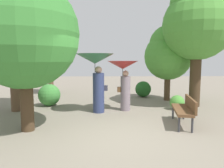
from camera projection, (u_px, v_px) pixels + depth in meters
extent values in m
plane|color=gray|center=(115.00, 134.00, 5.51)|extent=(40.00, 40.00, 0.00)
cylinder|color=navy|center=(99.00, 93.00, 7.80)|extent=(0.42, 0.42, 1.46)
sphere|color=tan|center=(98.00, 70.00, 7.70)|extent=(0.26, 0.26, 0.26)
cylinder|color=#333338|center=(95.00, 75.00, 7.71)|extent=(0.02, 0.02, 0.84)
cone|color=#33724C|center=(95.00, 59.00, 7.64)|extent=(1.38, 1.38, 0.36)
cube|color=#333342|center=(106.00, 88.00, 7.82)|extent=(0.14, 0.10, 0.20)
cylinder|color=gray|center=(125.00, 93.00, 8.13)|extent=(0.38, 0.38, 1.32)
sphere|color=tan|center=(126.00, 74.00, 8.04)|extent=(0.24, 0.24, 0.24)
cylinder|color=#333338|center=(123.00, 79.00, 8.05)|extent=(0.02, 0.02, 0.73)
cone|color=#B22D2D|center=(123.00, 65.00, 7.99)|extent=(1.17, 1.17, 0.31)
cube|color=brown|center=(119.00, 89.00, 8.07)|extent=(0.14, 0.10, 0.20)
cylinder|color=#38383D|center=(173.00, 112.00, 6.99)|extent=(0.06, 0.06, 0.44)
cylinder|color=#38383D|center=(184.00, 112.00, 6.94)|extent=(0.06, 0.06, 0.44)
cylinder|color=#38383D|center=(179.00, 124.00, 5.68)|extent=(0.06, 0.06, 0.44)
cylinder|color=#38383D|center=(192.00, 125.00, 5.63)|extent=(0.06, 0.06, 0.44)
cube|color=brown|center=(182.00, 110.00, 6.28)|extent=(0.71, 1.56, 0.08)
cube|color=brown|center=(191.00, 104.00, 6.22)|extent=(0.34, 1.48, 0.35)
cylinder|color=brown|center=(14.00, 57.00, 7.88)|extent=(0.41, 0.41, 4.10)
sphere|color=#428C3D|center=(13.00, 29.00, 7.77)|extent=(3.12, 3.12, 3.12)
sphere|color=#428C3D|center=(12.00, 6.00, 7.67)|extent=(2.50, 2.50, 2.50)
cylinder|color=#42301E|center=(196.00, 53.00, 8.70)|extent=(0.44, 0.44, 4.45)
sphere|color=#4C9338|center=(197.00, 25.00, 8.58)|extent=(2.82, 2.82, 2.82)
sphere|color=#4C9338|center=(198.00, 3.00, 8.48)|extent=(2.25, 2.25, 2.25)
cylinder|color=brown|center=(51.00, 69.00, 12.19)|extent=(0.29, 0.29, 2.90)
sphere|color=#235B23|center=(50.00, 56.00, 12.11)|extent=(1.83, 1.83, 1.83)
sphere|color=#235B23|center=(50.00, 46.00, 12.04)|extent=(1.46, 1.46, 1.46)
cylinder|color=#4C3823|center=(168.00, 71.00, 10.07)|extent=(0.28, 0.28, 2.82)
sphere|color=#4C9338|center=(168.00, 56.00, 9.99)|extent=(2.23, 2.23, 2.23)
sphere|color=#4C9338|center=(168.00, 44.00, 9.92)|extent=(1.78, 1.78, 1.78)
cylinder|color=#42301E|center=(25.00, 67.00, 5.64)|extent=(0.35, 0.35, 3.49)
sphere|color=#387F33|center=(24.00, 34.00, 5.54)|extent=(2.92, 2.92, 2.92)
sphere|color=#387F33|center=(23.00, 6.00, 5.47)|extent=(2.34, 2.34, 2.34)
sphere|color=#235B23|center=(143.00, 89.00, 11.13)|extent=(0.83, 0.83, 0.83)
sphere|color=#4C9338|center=(177.00, 102.00, 8.28)|extent=(0.57, 0.57, 0.57)
sphere|color=#428C3D|center=(49.00, 95.00, 8.95)|extent=(0.93, 0.93, 0.93)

